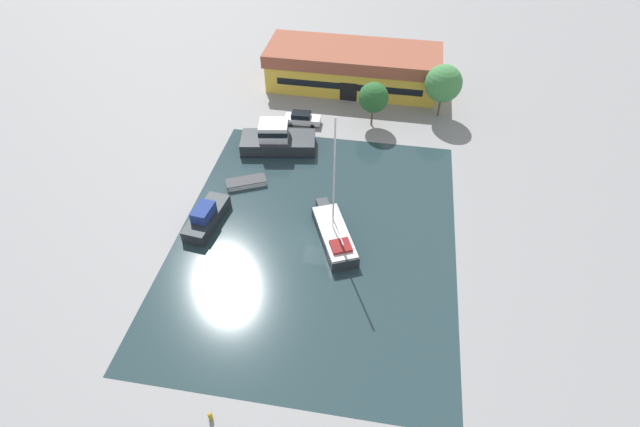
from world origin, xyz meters
name	(u,v)px	position (x,y,z in m)	size (l,w,h in m)	color
ground_plane	(316,238)	(0.00, 0.00, 0.00)	(440.00, 440.00, 0.00)	gray
water_canal	(316,238)	(0.00, 0.00, 0.00)	(28.13, 36.01, 0.01)	#23383D
warehouse_building	(353,67)	(-0.10, 32.30, 2.85)	(24.98, 9.67, 5.62)	gold
quay_tree_near_building	(373,98)	(3.69, 22.03, 4.06)	(3.88, 3.88, 6.01)	brown
quay_tree_by_water	(444,83)	(12.42, 25.78, 4.83)	(4.85, 4.85, 7.26)	brown
parked_car	(302,118)	(-5.41, 20.71, 0.84)	(4.77, 1.99, 1.68)	silver
sailboat_moored	(334,234)	(1.84, 0.20, 0.78)	(5.83, 9.42, 14.17)	#23282D
motor_cruiser	(277,139)	(-7.41, 14.74, 1.32)	(9.72, 5.56, 3.67)	#23282D
small_dinghy	(246,182)	(-9.31, 7.16, 0.34)	(4.82, 3.44, 0.67)	silver
cabin_boat	(206,217)	(-11.64, 0.32, 0.91)	(3.21, 7.04, 2.46)	#23282D
mooring_bollard	(210,416)	(-4.49, -19.76, 0.40)	(0.36, 0.36, 0.76)	olive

